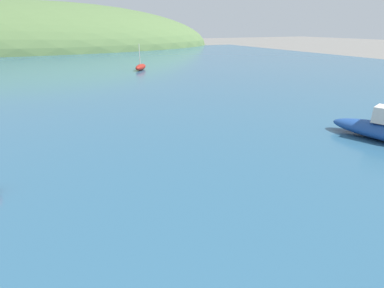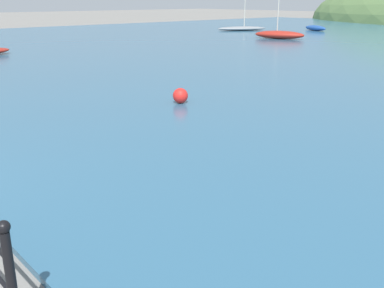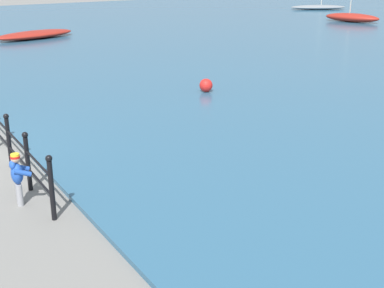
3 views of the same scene
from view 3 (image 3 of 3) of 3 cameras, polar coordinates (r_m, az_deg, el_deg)
The scene contains 5 objects.
child_in_coat at distance 10.30m, azimuth -18.13°, elevation -3.10°, with size 0.42×0.41×1.00m.
boat_mid_harbor at distance 48.81m, azimuth 13.32°, elevation 14.05°, with size 3.48×4.85×5.59m.
boat_twin_mast at distance 31.46m, azimuth -16.42°, elevation 11.13°, with size 2.74×4.92×0.42m.
boat_far_left at distance 39.76m, azimuth 16.70°, elevation 12.82°, with size 4.01×2.56×4.79m.
mooring_buoy at distance 17.94m, azimuth 1.50°, elevation 6.28°, with size 0.44×0.44×0.44m, color red.
Camera 3 is at (12.89, -0.85, 4.36)m, focal length 50.00 mm.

